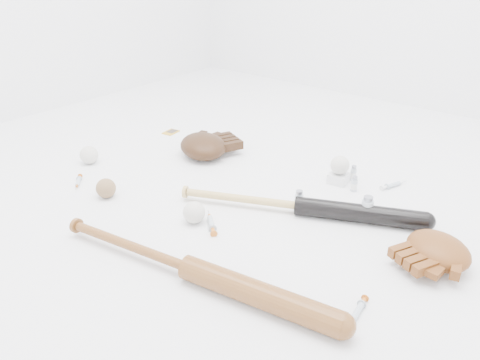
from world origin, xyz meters
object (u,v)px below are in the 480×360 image
Objects in this scene: bat_dark at (298,206)px; bat_wood at (188,268)px; glove_dark at (203,146)px; pedestal at (338,178)px.

bat_wood is (-0.05, -0.49, 0.00)m from bat_dark.
glove_dark is at bearing 140.41° from bat_dark.
bat_dark is at bearing -88.68° from pedestal.
glove_dark reaches higher than bat_dark.
glove_dark reaches higher than pedestal.
bat_wood reaches higher than bat_dark.
bat_dark is 0.62m from glove_dark.
bat_wood is 3.38× the size of glove_dark.
bat_dark is at bearing 9.34° from glove_dark.
pedestal is (0.04, 0.80, -0.02)m from bat_wood.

